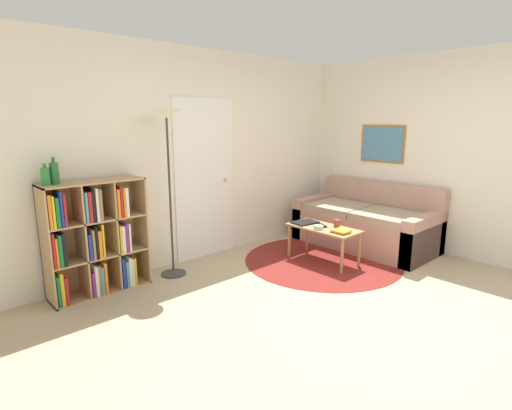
# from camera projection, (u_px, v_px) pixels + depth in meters

# --- Properties ---
(ground_plane) EXTENTS (14.00, 14.00, 0.00)m
(ground_plane) POSITION_uv_depth(u_px,v_px,m) (363.00, 314.00, 3.68)
(ground_plane) COLOR tan
(wall_back) EXTENTS (7.53, 0.11, 2.60)m
(wall_back) POSITION_uv_depth(u_px,v_px,m) (208.00, 157.00, 5.10)
(wall_back) COLOR silver
(wall_back) RESTS_ON ground_plane
(wall_right) EXTENTS (0.08, 5.33, 2.60)m
(wall_right) POSITION_uv_depth(u_px,v_px,m) (386.00, 151.00, 5.76)
(wall_right) COLOR silver
(wall_right) RESTS_ON ground_plane
(rug) EXTENTS (1.97, 1.97, 0.01)m
(rug) POSITION_uv_depth(u_px,v_px,m) (322.00, 260.00, 5.07)
(rug) COLOR maroon
(rug) RESTS_ON ground_plane
(bookshelf) EXTENTS (0.98, 0.34, 1.17)m
(bookshelf) POSITION_uv_depth(u_px,v_px,m) (94.00, 239.00, 4.03)
(bookshelf) COLOR tan
(bookshelf) RESTS_ON ground_plane
(floor_lamp) EXTENTS (0.33, 0.33, 1.87)m
(floor_lamp) POSITION_uv_depth(u_px,v_px,m) (167.00, 137.00, 4.29)
(floor_lamp) COLOR #333333
(floor_lamp) RESTS_ON ground_plane
(couch) EXTENTS (0.95, 1.87, 0.87)m
(couch) POSITION_uv_depth(u_px,v_px,m) (367.00, 224.00, 5.65)
(couch) COLOR tan
(couch) RESTS_ON ground_plane
(coffee_table) EXTENTS (0.43, 0.90, 0.44)m
(coffee_table) POSITION_uv_depth(u_px,v_px,m) (324.00, 231.00, 4.97)
(coffee_table) COLOR #AD7F51
(coffee_table) RESTS_ON ground_plane
(laptop) EXTENTS (0.35, 0.27, 0.02)m
(laptop) POSITION_uv_depth(u_px,v_px,m) (305.00, 222.00, 5.15)
(laptop) COLOR black
(laptop) RESTS_ON coffee_table
(bowl) EXTENTS (0.12, 0.12, 0.05)m
(bowl) POSITION_uv_depth(u_px,v_px,m) (319.00, 227.00, 4.86)
(bowl) COLOR #9ED193
(bowl) RESTS_ON coffee_table
(book_stack_on_table) EXTENTS (0.17, 0.19, 0.03)m
(book_stack_on_table) POSITION_uv_depth(u_px,v_px,m) (341.00, 231.00, 4.71)
(book_stack_on_table) COLOR #B21E23
(book_stack_on_table) RESTS_ON coffee_table
(cup) EXTENTS (0.07, 0.07, 0.09)m
(cup) POSITION_uv_depth(u_px,v_px,m) (337.00, 223.00, 4.95)
(cup) COLOR #A33D33
(cup) RESTS_ON coffee_table
(remote) EXTENTS (0.10, 0.17, 0.02)m
(remote) POSITION_uv_depth(u_px,v_px,m) (322.00, 225.00, 5.00)
(remote) COLOR black
(remote) RESTS_ON coffee_table
(bottle_left) EXTENTS (0.08, 0.08, 0.20)m
(bottle_left) POSITION_uv_depth(u_px,v_px,m) (46.00, 176.00, 3.64)
(bottle_left) COLOR #2D8438
(bottle_left) RESTS_ON bookshelf
(bottle_middle) EXTENTS (0.08, 0.08, 0.25)m
(bottle_middle) POSITION_uv_depth(u_px,v_px,m) (54.00, 173.00, 3.70)
(bottle_middle) COLOR #236633
(bottle_middle) RESTS_ON bookshelf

